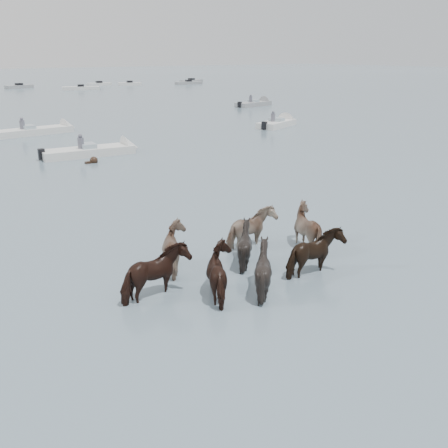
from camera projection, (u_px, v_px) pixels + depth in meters
ground at (244, 290)px, 12.58m from camera, size 400.00×400.00×0.00m
pony_herd at (246, 253)px, 13.53m from camera, size 7.32×3.86×1.52m
swimming_pony at (93, 161)px, 27.09m from camera, size 0.72×0.44×0.44m
motorboat_b at (102, 151)px, 29.30m from camera, size 5.96×2.18×1.92m
motorboat_c at (40, 131)px, 36.74m from camera, size 6.99×2.18×1.92m
motorboat_d at (280, 123)px, 40.79m from camera, size 4.85×3.13×1.92m
motorboat_e at (258, 104)px, 56.41m from camera, size 5.42×2.55×1.92m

